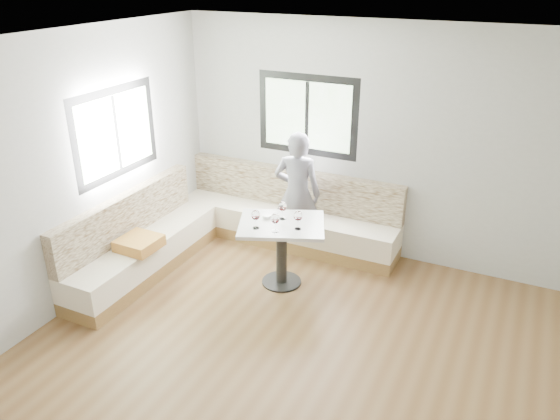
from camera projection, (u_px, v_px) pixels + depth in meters
name	position (u px, v px, depth m)	size (l,w,h in m)	color
room	(283.00, 224.00, 4.42)	(5.01, 5.01, 2.81)	brown
banquette	(226.00, 230.00, 6.73)	(2.90, 2.80, 0.95)	olive
table	(282.00, 238.00, 6.02)	(1.12, 1.01, 0.76)	black
person	(297.00, 194.00, 6.62)	(0.57, 0.37, 1.56)	slate
olive_ramekin	(267.00, 217.00, 6.04)	(0.09, 0.09, 0.04)	white
wine_glass_a	(256.00, 216.00, 5.76)	(0.09, 0.09, 0.21)	white
wine_glass_b	(275.00, 219.00, 5.69)	(0.09, 0.09, 0.21)	white
wine_glass_c	(298.00, 217.00, 5.74)	(0.09, 0.09, 0.21)	white
wine_glass_d	(283.00, 207.00, 5.97)	(0.09, 0.09, 0.21)	white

